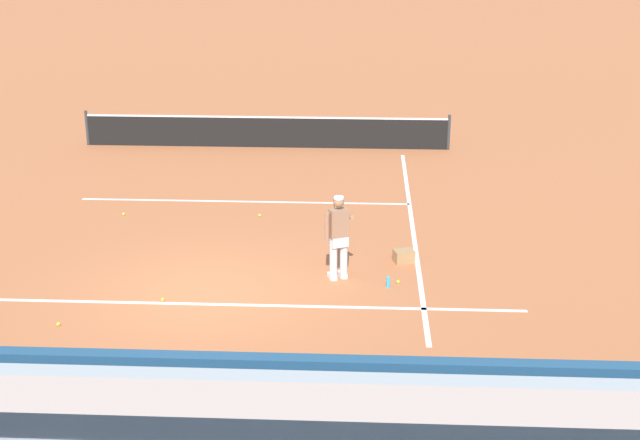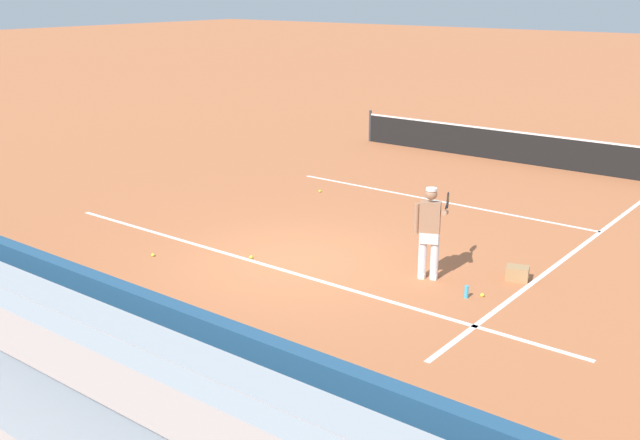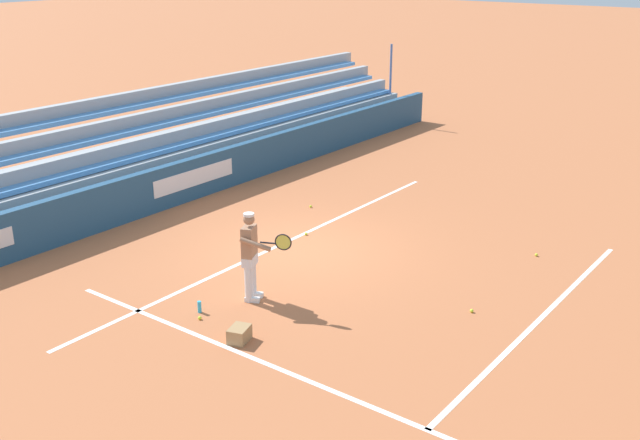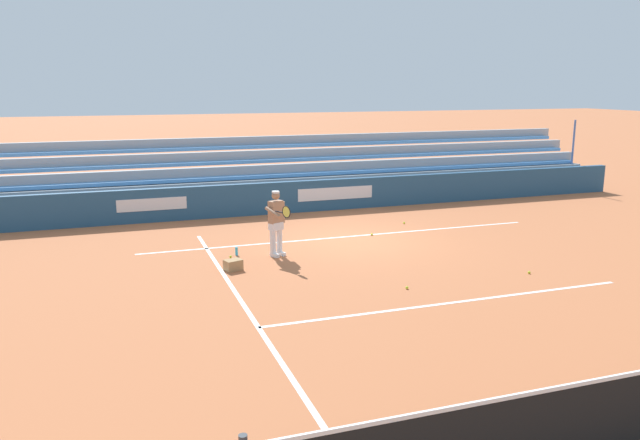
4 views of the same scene
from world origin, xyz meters
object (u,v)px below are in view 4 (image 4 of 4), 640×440
Objects in this scene: tennis_ball_on_baseline at (529,272)px; tennis_ball_near_player at (372,234)px; tennis_player at (276,222)px; ball_box_cardboard at (233,265)px; tennis_ball_midcourt at (231,257)px; tennis_ball_toward_net at (407,288)px; water_bottle at (237,251)px; tennis_ball_stray_back at (404,223)px.

tennis_ball_near_player is at bearing -67.39° from tennis_ball_on_baseline.
tennis_ball_on_baseline is (-5.24, 3.49, -0.86)m from tennis_player.
ball_box_cardboard is 7.06m from tennis_ball_on_baseline.
tennis_ball_midcourt is 4.91m from tennis_ball_toward_net.
tennis_player is 25.98× the size of tennis_ball_midcourt.
ball_box_cardboard is (1.34, 0.90, -0.76)m from tennis_player.
ball_box_cardboard reaches higher than tennis_ball_near_player.
tennis_ball_midcourt is at bearing -29.84° from tennis_ball_on_baseline.
tennis_player reaches higher than tennis_ball_midcourt.
water_bottle is (6.22, -3.89, 0.08)m from tennis_ball_on_baseline.
tennis_ball_stray_back is at bearing -86.54° from tennis_ball_on_baseline.
ball_box_cardboard is 4.25m from tennis_ball_toward_net.
tennis_ball_stray_back is 6.19m from water_bottle.
ball_box_cardboard is 6.06× the size of tennis_ball_midcourt.
tennis_ball_midcourt is 0.30m from water_bottle.
tennis_ball_on_baseline is at bearing -178.75° from tennis_ball_toward_net.
ball_box_cardboard is at bearing 74.92° from water_bottle.
tennis_ball_toward_net is (2.90, 5.92, 0.00)m from tennis_ball_stray_back.
tennis_player is at bearing 157.80° from water_bottle.
water_bottle is at bearing -105.08° from ball_box_cardboard.
tennis_ball_on_baseline is (-6.42, 3.68, 0.00)m from tennis_ball_midcourt.
tennis_ball_midcourt is 4.57m from tennis_ball_near_player.
ball_box_cardboard is 6.06× the size of tennis_ball_on_baseline.
tennis_ball_midcourt and tennis_ball_on_baseline have the same top height.
tennis_player is at bearing -33.67° from tennis_ball_on_baseline.
water_bottle is at bearing 18.50° from tennis_ball_stray_back.
water_bottle reaches higher than tennis_ball_on_baseline.
tennis_ball_on_baseline is at bearing 146.33° from tennis_player.
tennis_ball_toward_net is (-3.32, 2.66, -0.10)m from ball_box_cardboard.
tennis_ball_near_player is at bearing -104.92° from tennis_ball_toward_net.
tennis_ball_on_baseline and tennis_ball_toward_net have the same top height.
tennis_player is 25.98× the size of tennis_ball_stray_back.
tennis_player is 7.80× the size of water_bottle.
tennis_ball_midcourt is at bearing -49.87° from tennis_ball_toward_net.
tennis_player is 3.60m from tennis_ball_near_player.
tennis_ball_midcourt is at bearing -97.80° from ball_box_cardboard.
water_bottle is (-0.35, -1.31, -0.02)m from ball_box_cardboard.
tennis_player reaches higher than tennis_ball_toward_net.
ball_box_cardboard is at bearing -38.69° from tennis_ball_toward_net.
tennis_ball_on_baseline and tennis_ball_stray_back have the same top height.
ball_box_cardboard is 6.06× the size of tennis_ball_stray_back.
tennis_ball_toward_net is at bearing 1.25° from tennis_ball_on_baseline.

